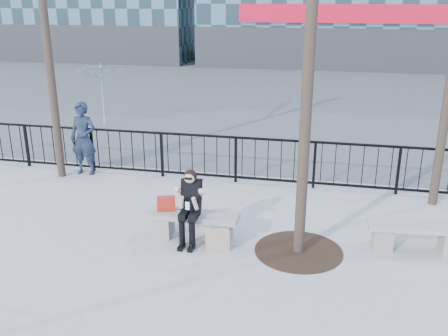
% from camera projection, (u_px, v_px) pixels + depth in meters
% --- Properties ---
extents(ground, '(120.00, 120.00, 0.00)m').
position_uv_depth(ground, '(193.00, 238.00, 9.00)').
color(ground, '#A3A39D').
rests_on(ground, ground).
extents(street_surface, '(60.00, 23.00, 0.01)m').
position_uv_depth(street_surface, '(281.00, 91.00, 22.85)').
color(street_surface, '#474747').
rests_on(street_surface, ground).
extents(railing, '(14.00, 0.06, 1.10)m').
position_uv_depth(railing, '(227.00, 159.00, 11.59)').
color(railing, black).
rests_on(railing, ground).
extents(tree_grate, '(1.50, 1.50, 0.02)m').
position_uv_depth(tree_grate, '(298.00, 251.00, 8.52)').
color(tree_grate, black).
rests_on(tree_grate, ground).
extents(bench_main, '(1.65, 0.46, 0.49)m').
position_uv_depth(bench_main, '(193.00, 223.00, 8.90)').
color(bench_main, slate).
rests_on(bench_main, ground).
extents(bench_second, '(1.67, 0.47, 0.50)m').
position_uv_depth(bench_second, '(417.00, 234.00, 8.48)').
color(bench_second, slate).
rests_on(bench_second, ground).
extents(seated_woman, '(0.50, 0.64, 1.34)m').
position_uv_depth(seated_woman, '(190.00, 207.00, 8.64)').
color(seated_woman, black).
rests_on(seated_woman, ground).
extents(handbag, '(0.35, 0.23, 0.26)m').
position_uv_depth(handbag, '(166.00, 204.00, 8.92)').
color(handbag, '#AD2315').
rests_on(handbag, bench_main).
extents(shopping_bag, '(0.43, 0.28, 0.38)m').
position_uv_depth(shopping_bag, '(217.00, 241.00, 8.50)').
color(shopping_bag, '#CEB092').
rests_on(shopping_bag, ground).
extents(standing_man, '(0.65, 0.43, 1.78)m').
position_uv_depth(standing_man, '(84.00, 139.00, 11.98)').
color(standing_man, black).
rests_on(standing_man, ground).
extents(vendor_umbrella, '(2.72, 2.76, 2.11)m').
position_uv_depth(vendor_umbrella, '(102.00, 96.00, 16.27)').
color(vendor_umbrella, '#D8E933').
rests_on(vendor_umbrella, ground).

